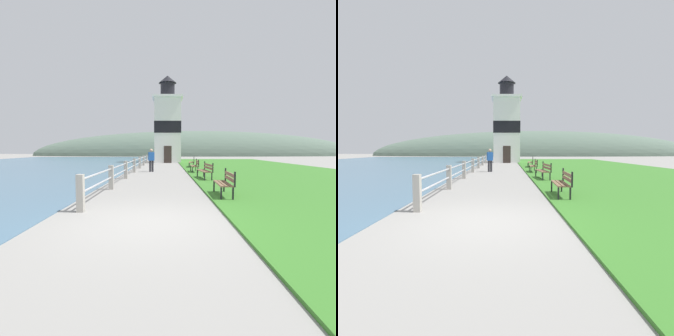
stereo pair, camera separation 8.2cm
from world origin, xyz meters
TOP-DOWN VIEW (x-y plane):
  - ground_plane at (0.00, 0.00)m, footprint 160.00×160.00m
  - grass_verge at (7.89, 14.10)m, footprint 12.00×42.30m
  - seawall_railing at (-1.79, 12.48)m, footprint 0.18×23.15m
  - park_bench_near at (2.48, 3.11)m, footprint 0.53×1.64m
  - park_bench_midway at (2.59, 8.26)m, footprint 0.63×1.89m
  - park_bench_far at (2.49, 12.41)m, footprint 0.52×1.72m
  - park_bench_by_lighthouse at (2.77, 17.39)m, footprint 0.68×1.98m
  - lighthouse at (0.62, 26.54)m, footprint 3.61×3.61m
  - person_strolling at (-0.62, 13.07)m, footprint 0.46×0.36m
  - distant_hillside at (8.00, 58.20)m, footprint 80.00×16.00m

SIDE VIEW (x-z plane):
  - ground_plane at x=0.00m, z-range 0.00..0.00m
  - distant_hillside at x=8.00m, z-range -6.00..6.00m
  - grass_verge at x=7.89m, z-range 0.00..0.06m
  - park_bench_near at x=2.48m, z-range 0.07..1.01m
  - park_bench_far at x=2.49m, z-range 0.07..1.01m
  - park_bench_midway at x=2.59m, z-range 0.07..1.01m
  - park_bench_by_lighthouse at x=2.77m, z-range 0.07..1.01m
  - seawall_railing at x=-1.79m, z-range 0.07..1.06m
  - person_strolling at x=-0.62m, z-range 0.07..1.73m
  - lighthouse at x=0.62m, z-range -0.73..9.76m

